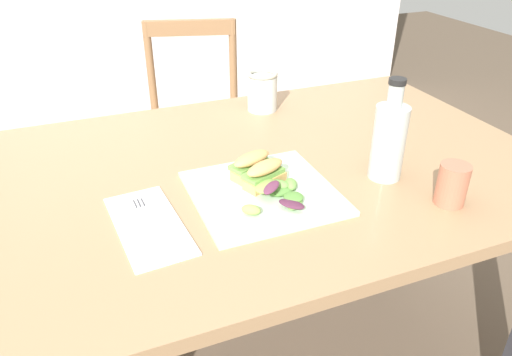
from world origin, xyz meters
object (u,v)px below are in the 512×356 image
at_px(mason_jar_iced_tea, 262,93).
at_px(sandwich_half_front, 265,174).
at_px(chair_wooden_far, 196,132).
at_px(plate_lunch, 263,193).
at_px(bottle_cold_brew, 388,144).
at_px(dining_table, 249,208).
at_px(sandwich_half_back, 251,165).
at_px(cup_extra_side, 452,184).
at_px(fork_on_napkin, 146,219).

bearing_deg(mason_jar_iced_tea, sandwich_half_front, -111.95).
bearing_deg(chair_wooden_far, plate_lunch, -96.62).
bearing_deg(bottle_cold_brew, chair_wooden_far, 99.40).
height_order(plate_lunch, sandwich_half_front, sandwich_half_front).
relative_size(dining_table, mason_jar_iced_tea, 12.38).
height_order(chair_wooden_far, sandwich_half_back, chair_wooden_far).
height_order(dining_table, sandwich_half_back, sandwich_half_back).
bearing_deg(cup_extra_side, bottle_cold_brew, 112.23).
distance_m(sandwich_half_front, cup_extra_side, 0.38).
xyz_separation_m(dining_table, cup_extra_side, (0.33, -0.30, 0.16)).
bearing_deg(chair_wooden_far, dining_table, -96.45).
distance_m(fork_on_napkin, mason_jar_iced_tea, 0.63).
relative_size(fork_on_napkin, cup_extra_side, 2.10).
height_order(fork_on_napkin, cup_extra_side, cup_extra_side).
distance_m(plate_lunch, cup_extra_side, 0.39).
xyz_separation_m(chair_wooden_far, fork_on_napkin, (-0.36, -1.00, 0.30)).
distance_m(dining_table, chair_wooden_far, 0.89).
height_order(chair_wooden_far, mason_jar_iced_tea, chair_wooden_far).
bearing_deg(sandwich_half_back, cup_extra_side, -35.21).
relative_size(dining_table, chair_wooden_far, 1.63).
xyz_separation_m(chair_wooden_far, mason_jar_iced_tea, (0.07, -0.55, 0.34)).
height_order(sandwich_half_front, mason_jar_iced_tea, mason_jar_iced_tea).
bearing_deg(plate_lunch, chair_wooden_far, 83.38).
relative_size(plate_lunch, sandwich_half_front, 2.79).
distance_m(sandwich_half_back, mason_jar_iced_tea, 0.42).
xyz_separation_m(chair_wooden_far, bottle_cold_brew, (0.17, -1.02, 0.37)).
bearing_deg(dining_table, chair_wooden_far, 83.55).
bearing_deg(bottle_cold_brew, fork_on_napkin, 177.47).
distance_m(fork_on_napkin, cup_extra_side, 0.62).
relative_size(sandwich_half_front, mason_jar_iced_tea, 0.91).
xyz_separation_m(dining_table, plate_lunch, (-0.02, -0.13, 0.12)).
xyz_separation_m(dining_table, fork_on_napkin, (-0.27, -0.13, 0.12)).
distance_m(dining_table, fork_on_napkin, 0.32).
distance_m(plate_lunch, fork_on_napkin, 0.25).
xyz_separation_m(fork_on_napkin, bottle_cold_brew, (0.53, -0.02, 0.07)).
distance_m(dining_table, bottle_cold_brew, 0.36).
bearing_deg(plate_lunch, bottle_cold_brew, -5.69).
bearing_deg(plate_lunch, fork_on_napkin, -178.90).
distance_m(mason_jar_iced_tea, cup_extra_side, 0.64).
distance_m(sandwich_half_front, mason_jar_iced_tea, 0.46).
bearing_deg(dining_table, bottle_cold_brew, -30.04).
xyz_separation_m(sandwich_half_front, mason_jar_iced_tea, (0.17, 0.43, 0.01)).
bearing_deg(sandwich_half_front, chair_wooden_far, 83.95).
xyz_separation_m(plate_lunch, sandwich_half_back, (0.00, 0.07, 0.03)).
relative_size(plate_lunch, cup_extra_side, 3.30).
bearing_deg(chair_wooden_far, sandwich_half_front, -96.05).
xyz_separation_m(dining_table, sandwich_half_back, (-0.02, -0.06, 0.15)).
xyz_separation_m(plate_lunch, mason_jar_iced_tea, (0.18, 0.45, 0.05)).
xyz_separation_m(plate_lunch, bottle_cold_brew, (0.28, -0.03, 0.08)).
bearing_deg(bottle_cold_brew, sandwich_half_back, 161.01).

